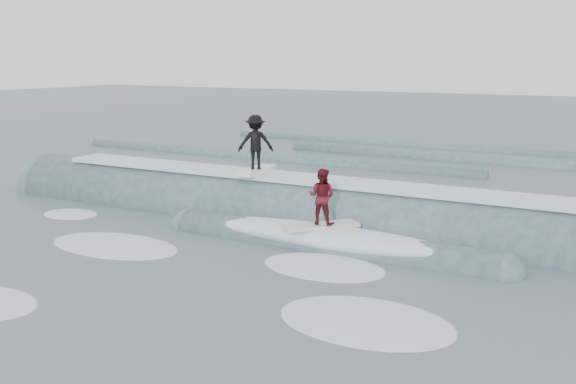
% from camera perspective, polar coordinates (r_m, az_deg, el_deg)
% --- Properties ---
extents(ground, '(160.00, 160.00, 0.00)m').
position_cam_1_polar(ground, '(16.35, -4.95, -5.64)').
color(ground, '#3B4E57').
rests_on(ground, ground).
extents(breaking_wave, '(24.25, 4.11, 2.65)m').
position_cam_1_polar(breaking_wave, '(19.37, 1.56, -2.72)').
color(breaking_wave, '#35515A').
rests_on(breaking_wave, ground).
extents(surfer_black, '(1.25, 2.05, 1.79)m').
position_cam_1_polar(surfer_black, '(20.02, -2.90, 4.24)').
color(surfer_black, white).
rests_on(surfer_black, ground).
extents(surfer_red, '(1.76, 1.84, 1.58)m').
position_cam_1_polar(surfer_red, '(16.72, 3.01, -0.80)').
color(surfer_red, silver).
rests_on(surfer_red, ground).
extents(whitewater, '(14.08, 8.11, 0.10)m').
position_cam_1_polar(whitewater, '(15.66, -10.58, -6.59)').
color(whitewater, white).
rests_on(whitewater, ground).
extents(far_swells, '(32.95, 8.65, 0.80)m').
position_cam_1_polar(far_swells, '(32.69, 9.76, 3.02)').
color(far_swells, '#35515A').
rests_on(far_swells, ground).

